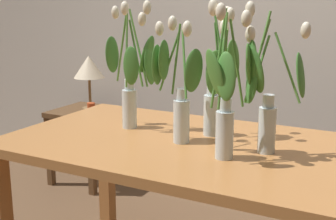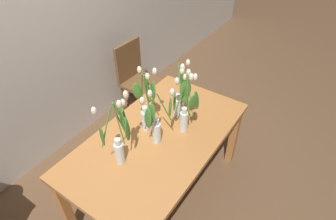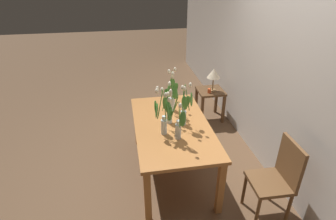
{
  "view_description": "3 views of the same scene",
  "coord_description": "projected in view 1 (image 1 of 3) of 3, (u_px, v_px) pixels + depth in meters",
  "views": [
    {
      "loc": [
        0.76,
        -1.67,
        1.3
      ],
      "look_at": [
        -0.09,
        -0.07,
        0.89
      ],
      "focal_mm": 48.86,
      "sensor_mm": 36.0,
      "label": 1
    },
    {
      "loc": [
        -1.29,
        -0.97,
        2.35
      ],
      "look_at": [
        0.04,
        -0.07,
        1.02
      ],
      "focal_mm": 29.97,
      "sensor_mm": 36.0,
      "label": 2
    },
    {
      "loc": [
        2.76,
        -0.53,
        2.45
      ],
      "look_at": [
        0.04,
        -0.06,
        0.97
      ],
      "focal_mm": 28.95,
      "sensor_mm": 36.0,
      "label": 3
    }
  ],
  "objects": [
    {
      "name": "tulip_vase_1",
      "position": [
        225.0,
        97.0,
        1.66
      ],
      "size": [
        0.19,
        0.22,
        0.58
      ],
      "color": "silver",
      "rests_on": "dining_table"
    },
    {
      "name": "tulip_vase_0",
      "position": [
        132.0,
        79.0,
        2.08
      ],
      "size": [
        0.26,
        0.15,
        0.58
      ],
      "color": "silver",
      "rests_on": "dining_table"
    },
    {
      "name": "side_table",
      "position": [
        86.0,
        125.0,
        3.37
      ],
      "size": [
        0.44,
        0.44,
        0.55
      ],
      "color": "brown",
      "rests_on": "ground"
    },
    {
      "name": "pillar_candle",
      "position": [
        91.0,
        108.0,
        3.24
      ],
      "size": [
        0.06,
        0.06,
        0.07
      ],
      "primitive_type": "cylinder",
      "color": "#CC4C23",
      "rests_on": "side_table"
    },
    {
      "name": "tulip_vase_3",
      "position": [
        266.0,
        96.0,
        1.71
      ],
      "size": [
        0.23,
        0.2,
        0.58
      ],
      "color": "silver",
      "rests_on": "dining_table"
    },
    {
      "name": "dining_table",
      "position": [
        194.0,
        163.0,
        1.93
      ],
      "size": [
        1.6,
        0.9,
        0.74
      ],
      "color": "#B7753D",
      "rests_on": "ground"
    },
    {
      "name": "tulip_vase_2",
      "position": [
        177.0,
        94.0,
        1.86
      ],
      "size": [
        0.26,
        0.15,
        0.52
      ],
      "color": "silver",
      "rests_on": "dining_table"
    },
    {
      "name": "tulip_vase_4",
      "position": [
        218.0,
        87.0,
        1.97
      ],
      "size": [
        0.16,
        0.17,
        0.56
      ],
      "color": "silver",
      "rests_on": "dining_table"
    },
    {
      "name": "table_lamp",
      "position": [
        89.0,
        68.0,
        3.28
      ],
      "size": [
        0.22,
        0.22,
        0.4
      ],
      "color": "olive",
      "rests_on": "side_table"
    }
  ]
}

